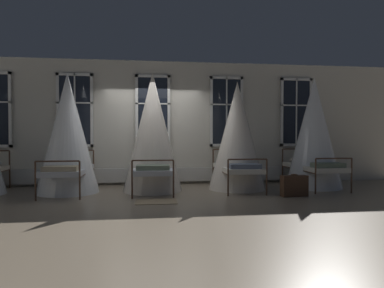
% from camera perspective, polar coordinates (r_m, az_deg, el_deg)
% --- Properties ---
extents(ground, '(25.17, 25.17, 0.00)m').
position_cam_1_polar(ground, '(8.15, -6.08, -7.69)').
color(ground, gray).
extents(back_wall_with_windows, '(13.58, 0.10, 3.23)m').
position_cam_1_polar(back_wall_with_windows, '(9.40, -6.34, 3.42)').
color(back_wall_with_windows, beige).
rests_on(back_wall_with_windows, ground).
extents(window_bank, '(8.76, 0.10, 2.79)m').
position_cam_1_polar(window_bank, '(9.28, -6.31, -0.00)').
color(window_bank, black).
rests_on(window_bank, ground).
extents(cot_second, '(1.36, 1.95, 2.69)m').
position_cam_1_polar(cot_second, '(8.38, -19.39, 1.46)').
color(cot_second, '#4C3323').
rests_on(cot_second, ground).
extents(cot_third, '(1.36, 1.97, 2.73)m').
position_cam_1_polar(cot_third, '(8.20, -6.36, 1.67)').
color(cot_third, '#4C3323').
rests_on(cot_third, ground).
extents(cot_fourth, '(1.36, 1.97, 2.57)m').
position_cam_1_polar(cot_fourth, '(8.52, 7.29, 1.13)').
color(cot_fourth, '#4C3323').
rests_on(cot_fourth, ground).
extents(cot_fifth, '(1.36, 1.96, 2.71)m').
position_cam_1_polar(cot_fifth, '(9.21, 19.04, 1.54)').
color(cot_fifth, '#4C3323').
rests_on(cot_fifth, ground).
extents(rug_third, '(0.80, 0.56, 0.01)m').
position_cam_1_polar(rug_third, '(6.97, -5.80, -9.22)').
color(rug_third, '#8E7A5B').
rests_on(rug_third, ground).
extents(suitcase_dark, '(0.57, 0.25, 0.47)m').
position_cam_1_polar(suitcase_dark, '(7.82, 16.14, -6.48)').
color(suitcase_dark, '#472D1E').
rests_on(suitcase_dark, ground).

